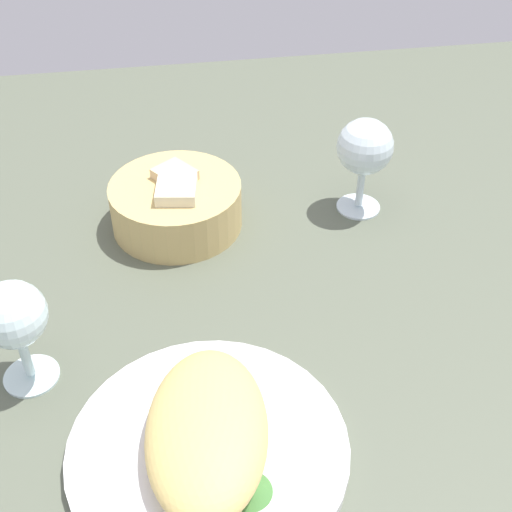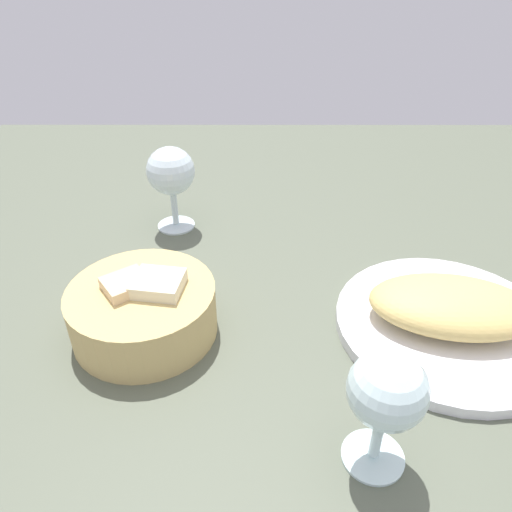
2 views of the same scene
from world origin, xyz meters
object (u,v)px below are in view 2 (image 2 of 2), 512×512
plate (447,325)px  wine_glass_near (171,174)px  wine_glass_far (386,395)px  bread_basket (144,309)px

plate → wine_glass_near: (35.80, -24.36, 8.42)cm
wine_glass_far → bread_basket: bearing=-35.5°
plate → wine_glass_far: (12.17, 17.18, 7.82)cm
wine_glass_near → wine_glass_far: (-23.63, 41.54, -0.60)cm
bread_basket → wine_glass_near: size_ratio=1.28×
wine_glass_near → wine_glass_far: bearing=119.6°
bread_basket → wine_glass_near: 25.29cm
plate → wine_glass_near: bearing=-34.2°
bread_basket → wine_glass_near: wine_glass_near is taller
bread_basket → wine_glass_near: (-0.13, -24.62, 5.80)cm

